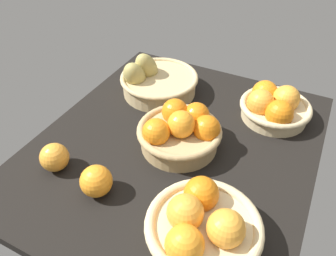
{
  "coord_description": "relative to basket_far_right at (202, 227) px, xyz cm",
  "views": [
    {
      "loc": [
        60.22,
        28.17,
        64.43
      ],
      "look_at": [
        -0.89,
        -2.66,
        7.0
      ],
      "focal_mm": 35.63,
      "sensor_mm": 36.0,
      "label": 1
    }
  ],
  "objects": [
    {
      "name": "loose_orange_front_gap",
      "position": [
        -0.9,
        -26.13,
        -0.97
      ],
      "size": [
        7.48,
        7.48,
        7.48
      ],
      "primitive_type": "sphere",
      "color": "orange",
      "rests_on": "market_tray"
    },
    {
      "name": "market_tray",
      "position": [
        -23.78,
        -17.23,
        -6.21
      ],
      "size": [
        84.0,
        72.0,
        3.0
      ],
      "primitive_type": "cube",
      "color": "black",
      "rests_on": "ground"
    },
    {
      "name": "loose_orange_back_gap",
      "position": [
        -2.64,
        -39.94,
        -1.15
      ],
      "size": [
        7.12,
        7.12,
        7.12
      ],
      "primitive_type": "sphere",
      "color": "#F49E33",
      "rests_on": "market_tray"
    },
    {
      "name": "basket_far_left",
      "position": [
        -47.25,
        3.16,
        -0.62
      ],
      "size": [
        20.63,
        20.63,
        10.02
      ],
      "color": "#D3BC8C",
      "rests_on": "market_tray"
    },
    {
      "name": "basket_far_right",
      "position": [
        0.0,
        0.0,
        0.0
      ],
      "size": [
        23.32,
        23.32,
        11.35
      ],
      "color": "#D3BC8C",
      "rests_on": "market_tray"
    },
    {
      "name": "basket_near_left_pears",
      "position": [
        -43.85,
        -33.93,
        -0.55
      ],
      "size": [
        24.93,
        24.93,
        14.17
      ],
      "color": "tan",
      "rests_on": "market_tray"
    },
    {
      "name": "basket_center",
      "position": [
        -24.39,
        -16.0,
        0.09
      ],
      "size": [
        22.3,
        22.3,
        11.79
      ],
      "color": "tan",
      "rests_on": "market_tray"
    }
  ]
}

